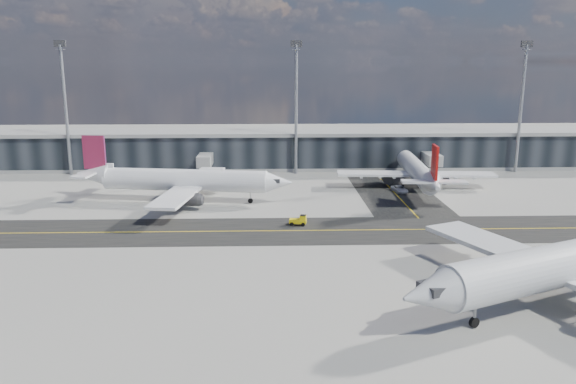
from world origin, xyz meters
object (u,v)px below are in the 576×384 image
at_px(airliner_af, 182,180).
at_px(airliner_redtail, 417,171).
at_px(service_van, 399,189).
at_px(baggage_tug, 300,220).

bearing_deg(airliner_af, airliner_redtail, 109.28).
relative_size(airliner_redtail, service_van, 7.90).
height_order(airliner_af, airliner_redtail, airliner_af).
distance_m(airliner_af, airliner_redtail, 45.32).
distance_m(airliner_redtail, baggage_tug, 34.56).
height_order(airliner_redtail, service_van, airliner_redtail).
xyz_separation_m(baggage_tug, service_van, (20.33, 21.64, -0.16)).
bearing_deg(airliner_redtail, airliner_af, -164.91).
height_order(baggage_tug, service_van, baggage_tug).
height_order(airliner_redtail, baggage_tug, airliner_redtail).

